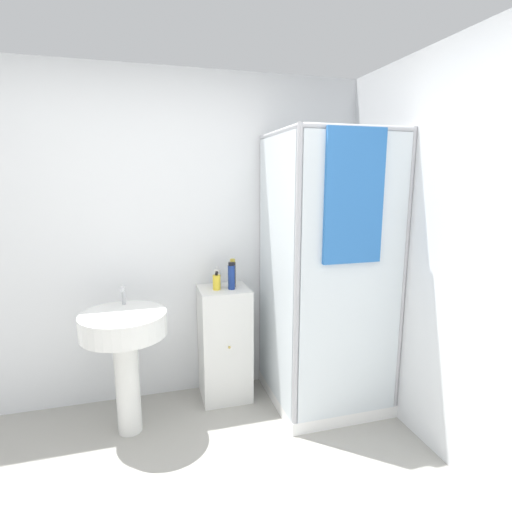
{
  "coord_description": "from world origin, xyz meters",
  "views": [
    {
      "loc": [
        -0.04,
        -1.4,
        1.72
      ],
      "look_at": [
        0.69,
        1.17,
        1.19
      ],
      "focal_mm": 28.0,
      "sensor_mm": 36.0,
      "label": 1
    }
  ],
  "objects": [
    {
      "name": "shampoo_bottle_blue",
      "position": [
        0.58,
        1.45,
        0.99
      ],
      "size": [
        0.05,
        0.05,
        0.21
      ],
      "color": "navy",
      "rests_on": "vanity_cabinet"
    },
    {
      "name": "wall_back",
      "position": [
        0.0,
        1.7,
        1.25
      ],
      "size": [
        6.4,
        0.06,
        2.5
      ],
      "primitive_type": "cube",
      "color": "silver",
      "rests_on": "ground_plane"
    },
    {
      "name": "shampoo_bottle_tall_black",
      "position": [
        0.6,
        1.51,
        1.0
      ],
      "size": [
        0.04,
        0.04,
        0.22
      ],
      "color": "black",
      "rests_on": "vanity_cabinet"
    },
    {
      "name": "soap_dispenser",
      "position": [
        0.47,
        1.47,
        0.95
      ],
      "size": [
        0.06,
        0.06,
        0.14
      ],
      "color": "yellow",
      "rests_on": "vanity_cabinet"
    },
    {
      "name": "sink",
      "position": [
        -0.2,
        1.23,
        0.66
      ],
      "size": [
        0.56,
        0.56,
        0.98
      ],
      "color": "white",
      "rests_on": "ground_plane"
    },
    {
      "name": "vanity_cabinet",
      "position": [
        0.52,
        1.49,
        0.45
      ],
      "size": [
        0.38,
        0.37,
        0.89
      ],
      "color": "silver",
      "rests_on": "ground_plane"
    },
    {
      "name": "lotion_bottle_white",
      "position": [
        0.49,
        1.54,
        0.96
      ],
      "size": [
        0.05,
        0.05,
        0.17
      ],
      "color": "white",
      "rests_on": "vanity_cabinet"
    },
    {
      "name": "shower_enclosure",
      "position": [
        1.2,
        1.17,
        0.62
      ],
      "size": [
        0.82,
        0.85,
        2.04
      ],
      "color": "white",
      "rests_on": "ground_plane"
    }
  ]
}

